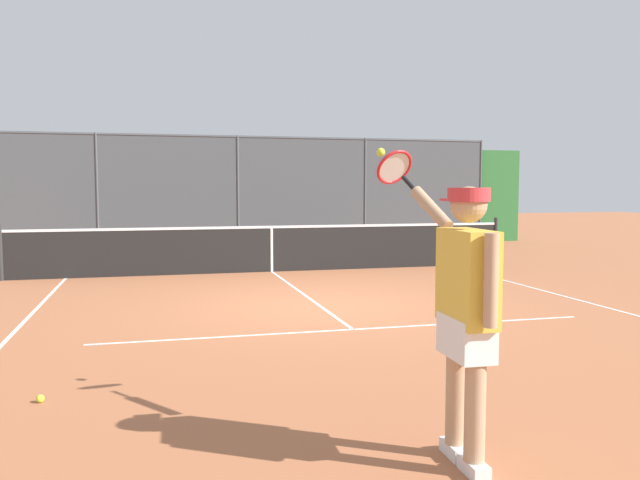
{
  "coord_description": "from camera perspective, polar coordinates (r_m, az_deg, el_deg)",
  "views": [
    {
      "loc": [
        2.36,
        9.18,
        1.76
      ],
      "look_at": [
        0.19,
        0.77,
        1.05
      ],
      "focal_mm": 36.21,
      "sensor_mm": 36.0,
      "label": 1
    }
  ],
  "objects": [
    {
      "name": "court_line_markings",
      "position": [
        7.83,
        3.49,
        -8.3
      ],
      "size": [
        8.14,
        10.34,
        0.01
      ],
      "color": "white",
      "rests_on": "ground"
    },
    {
      "name": "tennis_net",
      "position": [
        13.47,
        -4.29,
        -0.72
      ],
      "size": [
        10.46,
        0.09,
        1.07
      ],
      "color": "#2D2D2D",
      "rests_on": "ground"
    },
    {
      "name": "tennis_ball_near_baseline",
      "position": [
        5.91,
        -23.49,
        -12.74
      ],
      "size": [
        0.07,
        0.07,
        0.07
      ],
      "primitive_type": "sphere",
      "color": "#CCDB33",
      "rests_on": "ground"
    },
    {
      "name": "fence_backdrop",
      "position": [
        19.44,
        -7.49,
        3.78
      ],
      "size": [
        18.45,
        1.37,
        3.24
      ],
      "color": "#474C51",
      "rests_on": "ground"
    },
    {
      "name": "tennis_player",
      "position": [
        4.15,
        12.68,
        -5.32
      ],
      "size": [
        0.44,
        1.45,
        2.06
      ],
      "rotation": [
        0.0,
        0.0,
        -1.6
      ],
      "color": "silver",
      "rests_on": "ground"
    },
    {
      "name": "ground_plane",
      "position": [
        9.64,
        -0.03,
        -5.84
      ],
      "size": [
        60.0,
        60.0,
        0.0
      ],
      "primitive_type": "plane",
      "color": "#A8603D"
    }
  ]
}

